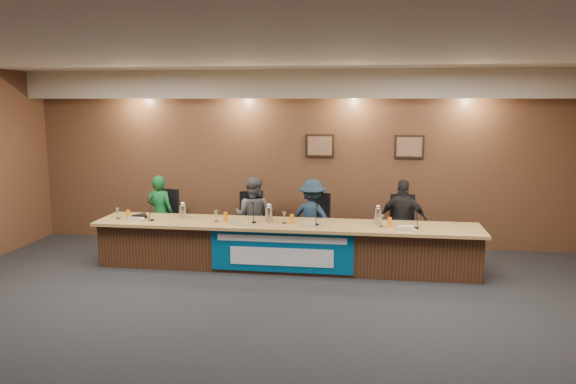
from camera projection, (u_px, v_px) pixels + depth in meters
The scene contains 40 objects.
floor at pixel (256, 326), 6.71m from camera, with size 10.00×10.00×0.00m, color black.
ceiling at pixel (253, 52), 6.19m from camera, with size 10.00×8.00×0.04m, color silver.
wall_back at pixel (298, 159), 10.36m from camera, with size 10.00×0.04×3.20m, color brown.
soffit at pixel (297, 84), 9.89m from camera, with size 10.00×0.50×0.50m, color beige.
dais_body at pixel (285, 247), 9.00m from camera, with size 6.00×0.80×0.70m, color #422515.
dais_top at pixel (285, 225), 8.89m from camera, with size 6.10×0.95×0.05m, color #A57F48.
banner at pixel (281, 252), 8.59m from camera, with size 2.20×0.02×0.65m, color #024D7F.
banner_text_upper at pixel (281, 239), 8.54m from camera, with size 2.00×0.01×0.10m, color silver.
banner_text_lower at pixel (281, 257), 8.59m from camera, with size 1.60×0.01×0.28m, color silver.
wall_photo_left at pixel (320, 146), 10.23m from camera, with size 0.52×0.04×0.42m, color black.
wall_photo_right at pixel (409, 147), 10.00m from camera, with size 0.52×0.04×0.42m, color black.
panelist_a at pixel (160, 213), 10.00m from camera, with size 0.50×0.33×1.36m, color #0F5424.
panelist_b at pixel (253, 216), 9.76m from camera, with size 0.66×0.52×1.37m, color #4D4E53.
panelist_c at pixel (313, 218), 9.61m from camera, with size 0.87×0.50×1.35m, color #172A3E.
panelist_d at pixel (403, 220), 9.39m from camera, with size 0.80×0.34×1.37m, color black.
office_chair_a at pixel (163, 223), 10.13m from camera, with size 0.48×0.48×0.08m, color black.
office_chair_b at pixel (254, 226), 9.89m from camera, with size 0.48×0.48×0.08m, color black.
office_chair_c at pixel (313, 228), 9.74m from camera, with size 0.48×0.48×0.08m, color black.
office_chair_d at pixel (402, 231), 9.52m from camera, with size 0.48×0.48×0.08m, color black.
nameplate_a at pixel (135, 218), 9.01m from camera, with size 0.24×0.06×0.09m, color white.
microphone_a at pixel (152, 220), 9.06m from camera, with size 0.07×0.07×0.02m, color black.
juice_glass_a at pixel (128, 215), 9.17m from camera, with size 0.06×0.06×0.15m, color orange.
water_glass_a at pixel (118, 213), 9.19m from camera, with size 0.08×0.08×0.18m, color silver.
nameplate_b at pixel (238, 223), 8.70m from camera, with size 0.24×0.06×0.09m, color white.
microphone_b at pixel (254, 222), 8.89m from camera, with size 0.07×0.07×0.02m, color black.
juice_glass_b at pixel (226, 217), 8.99m from camera, with size 0.06×0.06×0.15m, color orange.
water_glass_b at pixel (216, 216), 8.98m from camera, with size 0.08×0.08×0.18m, color silver.
nameplate_c at pixel (307, 224), 8.57m from camera, with size 0.24×0.06×0.09m, color white.
microphone_c at pixel (317, 224), 8.73m from camera, with size 0.07×0.07×0.02m, color black.
juice_glass_c at pixel (292, 219), 8.83m from camera, with size 0.06×0.06×0.15m, color orange.
water_glass_c at pixel (284, 218), 8.84m from camera, with size 0.08×0.08×0.18m, color silver.
nameplate_d at pixel (406, 228), 8.33m from camera, with size 0.24×0.06×0.09m, color white.
microphone_d at pixel (416, 228), 8.51m from camera, with size 0.07×0.07×0.02m, color black.
juice_glass_d at pixel (390, 222), 8.60m from camera, with size 0.06×0.06×0.15m, color orange.
water_glass_d at pixel (381, 221), 8.62m from camera, with size 0.08×0.08×0.18m, color silver.
carafe_left at pixel (183, 212), 9.19m from camera, with size 0.13×0.13×0.22m, color silver.
carafe_mid at pixel (269, 215), 8.94m from camera, with size 0.12×0.12×0.24m, color silver.
carafe_right at pixel (378, 216), 8.76m from camera, with size 0.11×0.11×0.26m, color silver.
speakerphone at pixel (141, 216), 9.30m from camera, with size 0.32×0.32×0.05m, color black.
paper_stack at pixel (407, 227), 8.57m from camera, with size 0.22×0.30×0.01m, color white.
Camera 1 is at (1.30, -6.24, 2.68)m, focal length 35.00 mm.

